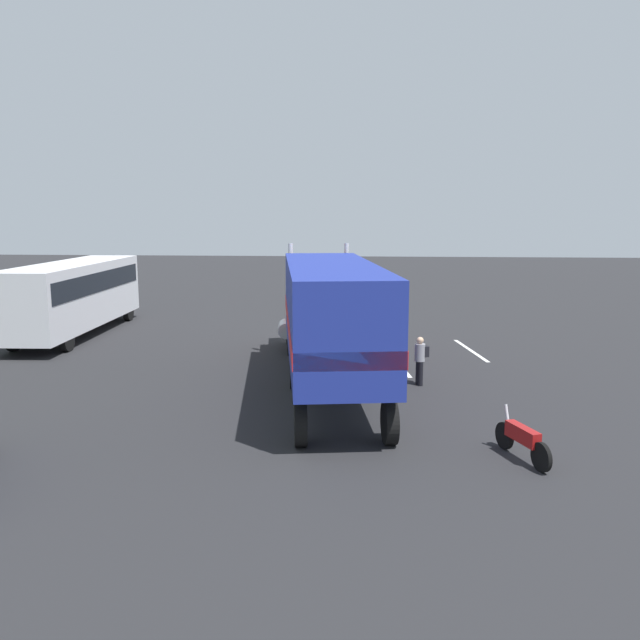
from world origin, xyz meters
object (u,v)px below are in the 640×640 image
(parked_bus, at_px, (74,291))
(motorcycle, at_px, (522,439))
(person_bystander, at_px, (420,359))
(semi_truck, at_px, (328,311))

(parked_bus, xyz_separation_m, motorcycle, (-14.24, -17.33, -1.58))
(person_bystander, relative_size, motorcycle, 0.81)
(person_bystander, distance_m, parked_bus, 17.39)
(person_bystander, xyz_separation_m, parked_bus, (7.83, 15.48, 1.17))
(semi_truck, bearing_deg, motorcycle, -140.55)
(parked_bus, height_order, motorcycle, parked_bus)
(parked_bus, bearing_deg, motorcycle, -129.41)
(person_bystander, bearing_deg, parked_bus, 63.17)
(semi_truck, distance_m, person_bystander, 3.48)
(motorcycle, bearing_deg, person_bystander, 16.10)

